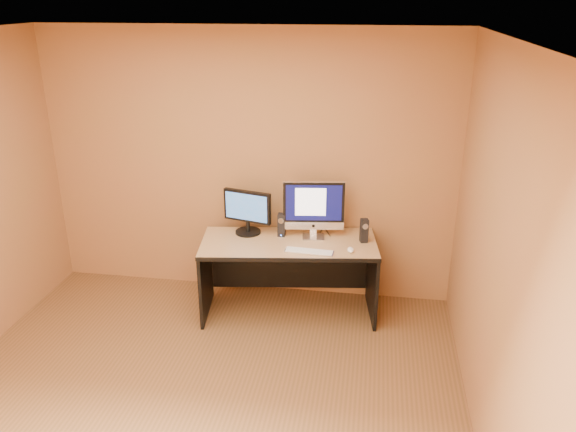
{
  "coord_description": "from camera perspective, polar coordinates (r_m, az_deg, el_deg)",
  "views": [
    {
      "loc": [
        1.2,
        -3.07,
        2.84
      ],
      "look_at": [
        0.49,
        1.44,
        1.03
      ],
      "focal_mm": 35.0,
      "sensor_mm": 36.0,
      "label": 1
    }
  ],
  "objects": [
    {
      "name": "speaker_left",
      "position": [
        5.21,
        -0.65,
        -0.9
      ],
      "size": [
        0.07,
        0.07,
        0.22
      ],
      "primitive_type": null,
      "rotation": [
        0.0,
        0.0,
        0.0
      ],
      "color": "black",
      "rests_on": "desk"
    },
    {
      "name": "desk",
      "position": [
        5.29,
        0.08,
        -6.31
      ],
      "size": [
        1.68,
        0.91,
        0.74
      ],
      "primitive_type": null,
      "rotation": [
        0.0,
        0.0,
        0.14
      ],
      "color": "tan",
      "rests_on": "ground"
    },
    {
      "name": "mouse",
      "position": [
        4.96,
        6.37,
        -3.42
      ],
      "size": [
        0.07,
        0.11,
        0.04
      ],
      "primitive_type": "ellipsoid",
      "rotation": [
        0.0,
        0.0,
        0.15
      ],
      "color": "white",
      "rests_on": "desk"
    },
    {
      "name": "walls",
      "position": [
        3.64,
        -11.23,
        -3.93
      ],
      "size": [
        4.0,
        4.0,
        2.6
      ],
      "primitive_type": null,
      "color": "#945D3B",
      "rests_on": "ground"
    },
    {
      "name": "keyboard",
      "position": [
        4.92,
        2.16,
        -3.62
      ],
      "size": [
        0.44,
        0.14,
        0.02
      ],
      "primitive_type": "cube",
      "rotation": [
        0.0,
        0.0,
        -0.06
      ],
      "color": "silver",
      "rests_on": "desk"
    },
    {
      "name": "speaker_right",
      "position": [
        5.14,
        7.74,
        -1.48
      ],
      "size": [
        0.08,
        0.09,
        0.22
      ],
      "primitive_type": null,
      "rotation": [
        0.0,
        0.0,
        0.26
      ],
      "color": "black",
      "rests_on": "desk"
    },
    {
      "name": "second_monitor",
      "position": [
        5.25,
        -4.13,
        0.38
      ],
      "size": [
        0.52,
        0.35,
        0.42
      ],
      "primitive_type": null,
      "rotation": [
        0.0,
        0.0,
        -0.25
      ],
      "color": "black",
      "rests_on": "desk"
    },
    {
      "name": "imac",
      "position": [
        5.12,
        2.63,
        0.63
      ],
      "size": [
        0.59,
        0.28,
        0.55
      ],
      "primitive_type": null,
      "rotation": [
        0.0,
        0.0,
        0.13
      ],
      "color": "silver",
      "rests_on": "desk"
    },
    {
      "name": "floor",
      "position": [
        4.36,
        -9.92,
        -19.56
      ],
      "size": [
        4.0,
        4.0,
        0.0
      ],
      "primitive_type": "plane",
      "color": "brown",
      "rests_on": "ground"
    },
    {
      "name": "cable_b",
      "position": [
        5.35,
        3.37,
        -1.56
      ],
      "size": [
        0.04,
        0.18,
        0.01
      ],
      "primitive_type": "cylinder",
      "rotation": [
        1.57,
        0.0,
        -0.2
      ],
      "color": "black",
      "rests_on": "desk"
    },
    {
      "name": "ceiling",
      "position": [
        3.31,
        -12.91,
        16.86
      ],
      "size": [
        4.0,
        4.0,
        0.0
      ],
      "primitive_type": "plane",
      "color": "white",
      "rests_on": "walls"
    },
    {
      "name": "cable_a",
      "position": [
        5.35,
        3.99,
        -1.58
      ],
      "size": [
        0.09,
        0.21,
        0.01
      ],
      "primitive_type": "cylinder",
      "rotation": [
        1.57,
        0.0,
        0.37
      ],
      "color": "black",
      "rests_on": "desk"
    }
  ]
}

